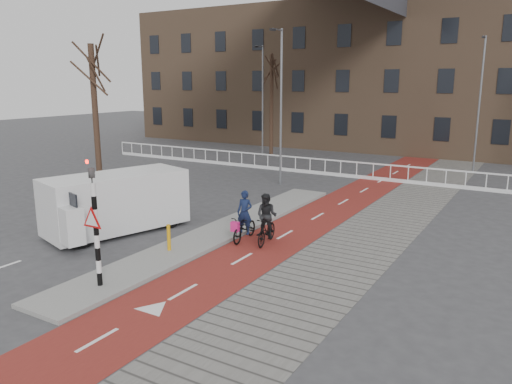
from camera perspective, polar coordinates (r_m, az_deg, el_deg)
The scene contains 16 objects.
ground at distance 15.59m, azimuth -10.34°, elevation -8.76°, with size 120.00×120.00×0.00m, color #38383A.
bike_lane at distance 23.09m, azimuth 9.06°, elevation -1.64°, with size 2.50×60.00×0.01m, color maroon.
sidewalk at distance 22.26m, azimuth 15.76°, elevation -2.50°, with size 3.00×60.00×0.01m, color slate.
curb_island at distance 18.95m, azimuth -4.02°, elevation -4.50°, with size 1.80×16.00×0.12m, color gray.
traffic_signal at distance 14.03m, azimuth -17.94°, elevation -3.05°, with size 0.80×0.80×3.68m.
bollard at distance 16.80m, azimuth -9.94°, elevation -5.14°, with size 0.12×0.12×0.88m, color orange.
cyclist_near at distance 17.89m, azimuth -1.31°, elevation -3.66°, with size 0.78×1.78×1.82m.
cyclist_far at distance 17.45m, azimuth 1.23°, elevation -3.59°, with size 0.84×1.71×1.80m.
van at distance 19.47m, azimuth -15.69°, elevation -1.08°, with size 3.51×5.58×2.24m.
railing at distance 31.93m, azimuth 2.92°, elevation 3.01°, with size 28.00×0.10×0.99m.
townhouse_row at distance 44.74m, azimuth 14.76°, elevation 15.02°, with size 46.00×10.00×15.90m.
tree_left at distance 27.79m, azimuth -17.86°, elevation 8.12°, with size 0.31×0.31×7.48m, color #301D15.
tree_mid at distance 38.85m, azimuth 1.77°, elevation 9.88°, with size 0.29×0.29×7.56m, color #301D15.
streetlight_near at distance 27.19m, azimuth 2.88°, elevation 9.47°, with size 0.12×0.12×8.28m, color slate.
streetlight_left at distance 37.84m, azimuth 0.77°, elevation 10.26°, with size 0.12×0.12×8.14m, color slate.
streetlight_right at distance 33.53m, azimuth 24.14°, elevation 8.94°, with size 0.12×0.12×8.22m, color slate.
Camera 1 is at (9.67, -10.85, 5.63)m, focal length 35.00 mm.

